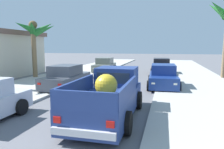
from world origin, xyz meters
TOP-DOWN VIEW (x-y plane):
  - sidewalk_left at (-5.41, 12.00)m, footprint 5.27×60.00m
  - sidewalk_right at (5.41, 12.00)m, footprint 5.27×60.00m
  - curb_left at (-4.17, 12.00)m, footprint 0.16×60.00m
  - curb_right at (4.17, 12.00)m, footprint 0.16×60.00m
  - pickup_truck at (1.26, 6.95)m, footprint 2.25×5.23m
  - car_right_near at (2.89, 20.96)m, footprint 2.15×4.31m
  - car_left_mid at (-3.02, 20.83)m, footprint 2.21×4.34m
  - car_left_far at (-2.89, 11.58)m, footprint 2.03×4.26m
  - car_right_far at (3.19, 13.59)m, footprint 2.17×4.32m
  - palm_tree_right_mid at (-7.54, 15.22)m, footprint 3.40×3.69m

SIDE VIEW (x-z plane):
  - curb_left at x=-4.17m, z-range 0.00..0.10m
  - curb_right at x=4.17m, z-range 0.00..0.10m
  - sidewalk_left at x=-5.41m, z-range 0.00..0.12m
  - sidewalk_right at x=5.41m, z-range 0.00..0.12m
  - car_right_near at x=2.89m, z-range -0.06..1.48m
  - car_left_mid at x=-3.02m, z-range -0.06..1.48m
  - car_left_far at x=-2.89m, z-range -0.06..1.48m
  - car_right_far at x=3.19m, z-range -0.06..1.48m
  - pickup_truck at x=1.26m, z-range -0.10..1.70m
  - palm_tree_right_mid at x=-7.54m, z-range 1.52..6.40m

